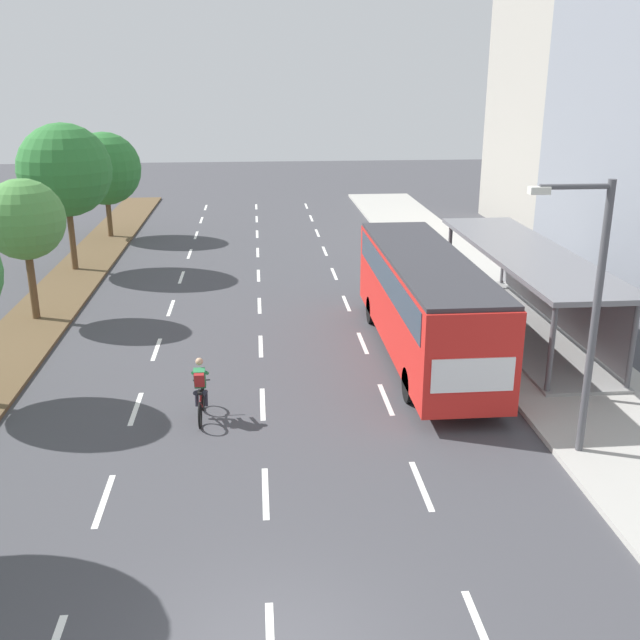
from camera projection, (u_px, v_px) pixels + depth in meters
median_strip at (55, 300)px, 29.84m from camera, size 2.60×52.00×0.12m
sidewalk_right at (477, 289)px, 31.30m from camera, size 4.50×52.00×0.15m
lane_divider_left at (171, 308)px, 29.06m from camera, size 0.14×48.47×0.01m
lane_divider_center at (259, 306)px, 29.35m from camera, size 0.14×48.47×0.01m
lane_divider_right at (346, 303)px, 29.65m from camera, size 0.14×48.47×0.01m
bus_shelter at (531, 282)px, 25.76m from camera, size 2.90×12.08×2.86m
bus at (424, 295)px, 23.50m from camera, size 2.54×11.29×3.37m
cyclist at (201, 392)px, 19.47m from camera, size 0.46×1.82×1.71m
median_tree_third at (24, 220)px, 26.33m from camera, size 2.91×2.91×5.18m
median_tree_fourth at (65, 170)px, 32.99m from camera, size 4.17×4.17×6.66m
median_tree_fifth at (105, 169)px, 40.24m from camera, size 3.94×3.94×5.73m
streetlight at (589, 302)px, 16.58m from camera, size 1.91×0.24×6.50m
building_mid_right at (587, 94)px, 41.92m from camera, size 8.58×10.25×15.43m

